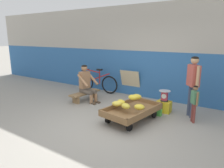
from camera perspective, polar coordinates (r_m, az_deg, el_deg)
The scene contains 13 objects.
ground_plane at distance 4.72m, azimuth -2.21°, elevation -11.91°, with size 80.00×80.00×0.00m, color gray.
back_wall at distance 6.78m, azimuth 11.73°, elevation 8.64°, with size 16.00×0.30×2.99m.
banana_cart at distance 5.01m, azimuth 5.59°, elevation -7.46°, with size 1.06×1.56×0.36m.
banana_pile at distance 4.92m, azimuth 4.68°, elevation -5.03°, with size 0.84×0.70×0.26m.
low_bench at distance 6.58m, azimuth -7.49°, elevation -2.84°, with size 0.40×1.12×0.27m.
vendor_seated at distance 6.42m, azimuth -7.09°, elevation 0.17°, with size 0.72×0.55×1.14m.
plastic_crate at distance 5.73m, azimuth 14.22°, elevation -6.07°, with size 0.36×0.28×0.30m.
weighing_scale at distance 5.64m, azimuth 14.39°, elevation -3.16°, with size 0.30×0.30×0.29m.
bicycle_near_left at distance 7.51m, azimuth -4.12°, elevation 0.45°, with size 1.66×0.48×0.86m.
sign_board at distance 7.09m, azimuth 5.17°, elevation 0.34°, with size 0.70×0.28×0.87m.
customer_adult at distance 5.40m, azimuth 21.62°, elevation 1.05°, with size 0.35×0.40×1.53m.
customer_child at distance 5.15m, azimuth 21.96°, elevation -4.13°, with size 0.21×0.23×0.89m.
shopping_bag at distance 5.46m, azimuth 12.69°, elevation -7.31°, with size 0.18×0.12×0.24m, color green.
Camera 1 is at (2.49, -3.47, 2.00)m, focal length 32.90 mm.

